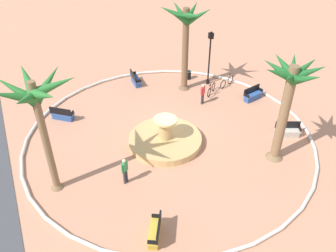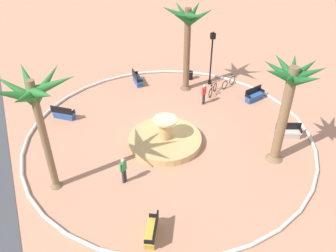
{
  "view_description": "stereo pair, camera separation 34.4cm",
  "coord_description": "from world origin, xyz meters",
  "views": [
    {
      "loc": [
        -16.62,
        7.86,
        14.06
      ],
      "look_at": [
        -0.14,
        0.15,
        1.0
      ],
      "focal_mm": 38.1,
      "sensor_mm": 36.0,
      "label": 1
    },
    {
      "loc": [
        -16.76,
        7.54,
        14.06
      ],
      "look_at": [
        -0.14,
        0.15,
        1.0
      ],
      "focal_mm": 38.1,
      "sensor_mm": 36.0,
      "label": 2
    }
  ],
  "objects": [
    {
      "name": "ground_plane",
      "position": [
        0.0,
        0.0,
        0.0
      ],
      "size": [
        80.0,
        80.0,
        0.0
      ],
      "primitive_type": "plane",
      "color": "tan"
    },
    {
      "name": "plaza_curb",
      "position": [
        0.0,
        0.0,
        0.1
      ],
      "size": [
        18.43,
        18.43,
        0.2
      ],
      "primitive_type": "torus",
      "color": "silver",
      "rests_on": "ground"
    },
    {
      "name": "fountain",
      "position": [
        -0.47,
        0.5,
        0.28
      ],
      "size": [
        4.6,
        4.6,
        1.83
      ],
      "color": "tan",
      "rests_on": "ground"
    },
    {
      "name": "palm_tree_near_fountain",
      "position": [
        -4.52,
        -4.88,
        4.62
      ],
      "size": [
        3.38,
        3.44,
        6.32
      ],
      "color": "brown",
      "rests_on": "ground"
    },
    {
      "name": "palm_tree_by_curb",
      "position": [
        5.24,
        -3.76,
        4.79
      ],
      "size": [
        3.87,
        3.48,
        6.63
      ],
      "color": "brown",
      "rests_on": "ground"
    },
    {
      "name": "palm_tree_mid_plaza",
      "position": [
        -1.53,
        7.47,
        5.4
      ],
      "size": [
        4.02,
        3.99,
        6.8
      ],
      "color": "brown",
      "rests_on": "ground"
    },
    {
      "name": "bench_east",
      "position": [
        1.56,
        -7.68,
        0.35
      ],
      "size": [
        0.8,
        1.67,
        1.0
      ],
      "color": "#335BA8",
      "rests_on": "ground"
    },
    {
      "name": "bench_west",
      "position": [
        -6.77,
        3.91,
        0.35
      ],
      "size": [
        1.63,
        1.24,
        1.0
      ],
      "color": "gold",
      "rests_on": "ground"
    },
    {
      "name": "bench_north",
      "position": [
        -3.14,
        -6.98,
        0.35
      ],
      "size": [
        1.12,
        1.66,
        1.0
      ],
      "color": "beige",
      "rests_on": "ground"
    },
    {
      "name": "bench_southeast",
      "position": [
        4.95,
        5.82,
        0.35
      ],
      "size": [
        1.42,
        1.54,
        1.0
      ],
      "color": "#335BA8",
      "rests_on": "ground"
    },
    {
      "name": "bench_southwest",
      "position": [
        7.55,
        -0.57,
        0.35
      ],
      "size": [
        1.63,
        0.62,
        1.0
      ],
      "color": "#335BA8",
      "rests_on": "ground"
    },
    {
      "name": "lamppost",
      "position": [
        5.14,
        -5.87,
        2.58
      ],
      "size": [
        0.32,
        0.32,
        4.42
      ],
      "color": "black",
      "rests_on": "ground"
    },
    {
      "name": "trash_bin",
      "position": [
        6.49,
        -4.82,
        0.39
      ],
      "size": [
        0.46,
        0.46,
        0.73
      ],
      "color": "black",
      "rests_on": "ground"
    },
    {
      "name": "bicycle_red_frame",
      "position": [
        4.16,
        -7.04,
        0.38
      ],
      "size": [
        0.73,
        1.62,
        0.94
      ],
      "color": "black",
      "rests_on": "ground"
    },
    {
      "name": "bicycle_by_lamppost",
      "position": [
        3.63,
        -5.29,
        0.38
      ],
      "size": [
        1.15,
        1.35,
        0.94
      ],
      "color": "black",
      "rests_on": "ground"
    },
    {
      "name": "person_cyclist_photo",
      "position": [
        2.67,
        -3.96,
        0.9
      ],
      "size": [
        0.36,
        0.45,
        1.61
      ],
      "color": "#33333D",
      "rests_on": "ground"
    },
    {
      "name": "person_pedestrian_stroll",
      "position": [
        -2.74,
        3.94,
        0.94
      ],
      "size": [
        0.35,
        0.46,
        1.68
      ],
      "color": "#33333D",
      "rests_on": "ground"
    }
  ]
}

